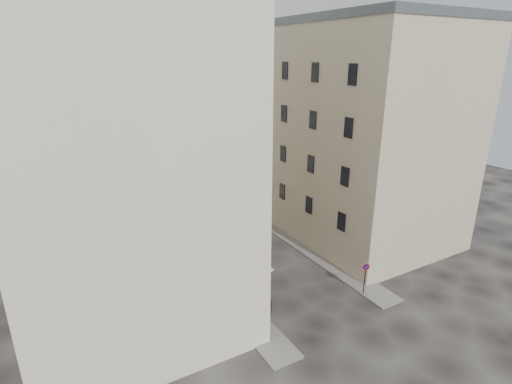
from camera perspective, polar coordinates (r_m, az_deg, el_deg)
ground at (r=30.04m, az=4.36°, el=-12.63°), size 90.00×90.00×0.00m
sidewalk_left at (r=31.20m, az=-6.88°, el=-11.29°), size 2.00×22.00×0.12m
sidewalk_right at (r=34.45m, az=7.83°, el=-8.23°), size 2.00×18.00×0.12m
building_left at (r=24.97m, az=-19.70°, el=5.36°), size 12.20×16.20×20.60m
building_right at (r=35.67m, az=15.78°, el=7.93°), size 12.20×14.20×18.60m
building_back at (r=42.75m, az=-11.05°, el=10.03°), size 18.20×10.20×18.60m
cafe_storefront at (r=27.97m, az=-4.21°, el=-10.73°), size 1.74×7.30×3.50m
stone_steps at (r=39.71m, az=-5.81°, el=-3.80°), size 9.00×3.15×0.80m
bollard_near at (r=27.58m, az=-0.21°, el=-14.44°), size 0.12×0.12×0.98m
bollard_mid at (r=30.22m, az=-3.55°, el=-11.24°), size 0.12×0.12×0.98m
bollard_far at (r=33.02m, az=-6.28°, el=-8.53°), size 0.12×0.12×0.98m
no_parking_sign at (r=28.50m, az=15.36°, el=-11.06°), size 0.55×0.22×2.50m
bistro_table_a at (r=26.46m, az=0.79°, el=-16.24°), size 1.28×0.60×0.90m
bistro_table_b at (r=28.17m, az=-0.64°, el=-13.72°), size 1.38×0.65×0.97m
bistro_table_c at (r=29.78m, az=-2.15°, el=-11.82°), size 1.31×0.62×0.92m
bistro_table_d at (r=30.15m, az=-3.57°, el=-11.57°), size 1.15×0.54×0.81m
bistro_table_e at (r=32.21m, az=-6.16°, el=-9.32°), size 1.40×0.66×0.99m
pedestrian at (r=30.62m, az=-4.04°, el=-10.20°), size 0.59×0.39×1.62m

